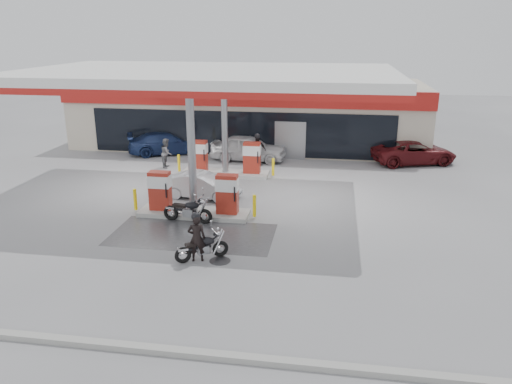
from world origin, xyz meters
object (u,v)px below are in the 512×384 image
pump_island_near (194,199)px  hatchback_silver (202,186)px  parked_motorcycle (188,211)px  biker_walking (257,151)px  attendant (167,153)px  sedan_white (248,148)px  biker_main (197,238)px  parked_car_right (414,152)px  pump_island_far (225,162)px  parked_car_left (167,143)px  main_motorcycle (203,248)px

pump_island_near → hatchback_silver: (-0.23, 2.20, -0.14)m
parked_motorcycle → hatchback_silver: size_ratio=0.59×
hatchback_silver → biker_walking: bearing=-7.3°
parked_motorcycle → attendant: bearing=121.0°
parked_motorcycle → sedan_white: sedan_white is taller
biker_main → sedan_white: 13.29m
pump_island_near → parked_motorcycle: pump_island_near is taller
parked_car_right → biker_main: bearing=129.7°
pump_island_far → parked_car_left: bearing=138.4°
parked_motorcycle → hatchback_silver: 3.01m
main_motorcycle → attendant: size_ratio=1.01×
main_motorcycle → parked_car_left: size_ratio=0.35×
parked_car_left → biker_walking: biker_walking is taller
biker_walking → parked_car_left: bearing=137.6°
biker_walking → attendant: bearing=168.7°
attendant → parked_car_right: attendant is taller
hatchback_silver → parked_car_left: parked_car_left is taller
pump_island_near → parked_car_left: (-4.50, 10.00, -0.04)m
parked_motorcycle → parked_car_left: (-4.51, 10.80, 0.20)m
pump_island_far → sedan_white: (0.66, 3.20, 0.03)m
pump_island_near → hatchback_silver: 2.22m
parked_motorcycle → biker_walking: (1.32, 9.00, 0.37)m
main_motorcycle → parked_car_right: 16.40m
parked_motorcycle → parked_car_right: bearing=54.1°
sedan_white → parked_car_left: (-5.16, 0.80, -0.07)m
parked_motorcycle → main_motorcycle: bearing=-59.1°
hatchback_silver → biker_walking: size_ratio=2.07×
parked_motorcycle → pump_island_far: bearing=96.9°
biker_walking → sedan_white: bearing=98.6°
pump_island_near → hatchback_silver: size_ratio=1.47×
biker_main → parked_car_right: biker_main is taller
biker_main → pump_island_far: bearing=-95.2°
pump_island_far → attendant: pump_island_far is taller
main_motorcycle → biker_main: size_ratio=1.02×
biker_main → biker_walking: biker_walking is taller
attendant → parked_motorcycle: bearing=-162.7°
sedan_white → hatchback_silver: sedan_white is taller
main_motorcycle → attendant: 12.03m
pump_island_far → attendant: (-3.49, 1.00, 0.09)m
main_motorcycle → parked_car_right: parked_car_right is taller
sedan_white → attendant: bearing=119.8°
biker_main → hatchback_silver: biker_main is taller
parked_car_right → biker_walking: size_ratio=2.79×
sedan_white → main_motorcycle: bearing=-174.8°
pump_island_far → parked_car_left: (-4.50, 4.00, -0.04)m
main_motorcycle → parked_car_right: size_ratio=0.35×
sedan_white → hatchback_silver: (-0.90, -7.00, -0.16)m
hatchback_silver → biker_walking: biker_walking is taller
main_motorcycle → biker_walking: biker_walking is taller
pump_island_near → main_motorcycle: (1.42, -3.98, -0.29)m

